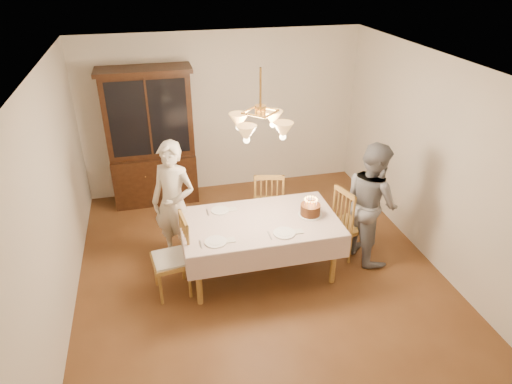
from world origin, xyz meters
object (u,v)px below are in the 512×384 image
object	(u,v)px
dining_table	(260,226)
elderly_woman	(174,204)
china_hutch	(151,140)
birthday_cake	(310,210)
chair_far_side	(269,205)

from	to	relation	value
dining_table	elderly_woman	world-z (taller)	elderly_woman
china_hutch	elderly_woman	bearing A→B (deg)	-83.49
elderly_woman	birthday_cake	world-z (taller)	elderly_woman
china_hutch	dining_table	bearing A→B (deg)	-62.37
chair_far_side	birthday_cake	size ratio (longest dim) A/B	3.33
chair_far_side	dining_table	bearing A→B (deg)	-111.67
dining_table	birthday_cake	world-z (taller)	birthday_cake
china_hutch	elderly_woman	xyz separation A→B (m)	(0.19, -1.71, -0.21)
dining_table	elderly_woman	bearing A→B (deg)	150.94
dining_table	china_hutch	xyz separation A→B (m)	(-1.18, 2.25, 0.36)
dining_table	elderly_woman	size ratio (longest dim) A/B	1.15
chair_far_side	birthday_cake	distance (m)	1.01
china_hutch	elderly_woman	world-z (taller)	china_hutch
elderly_woman	china_hutch	bearing A→B (deg)	130.92
chair_far_side	elderly_woman	bearing A→B (deg)	-166.31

